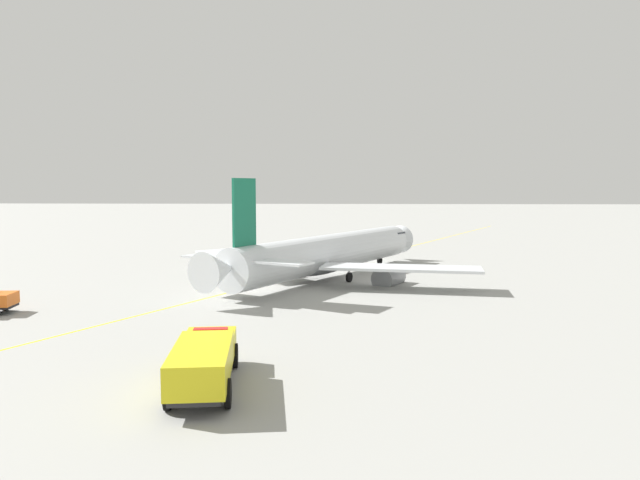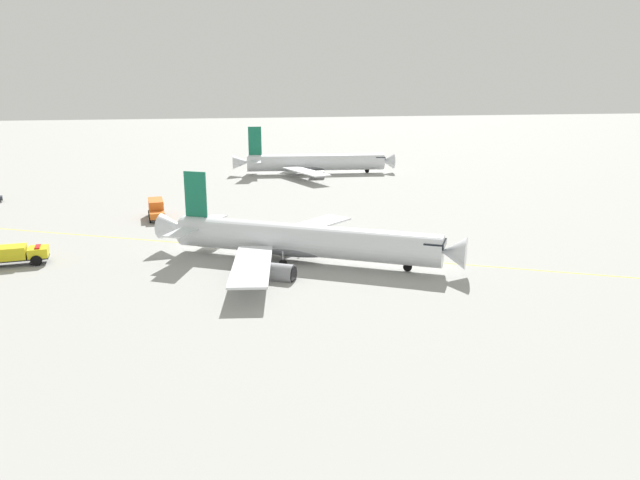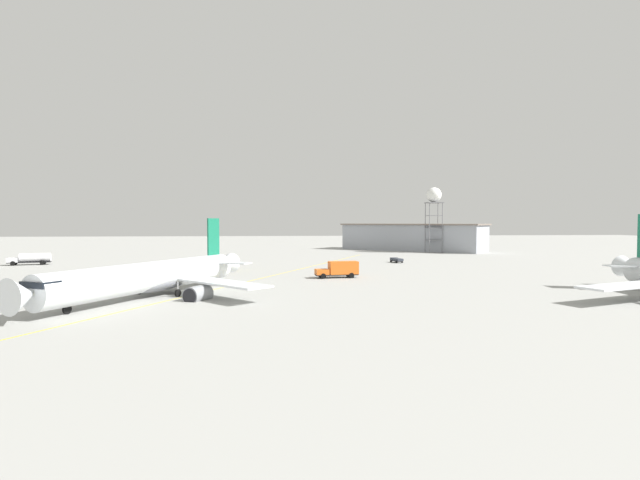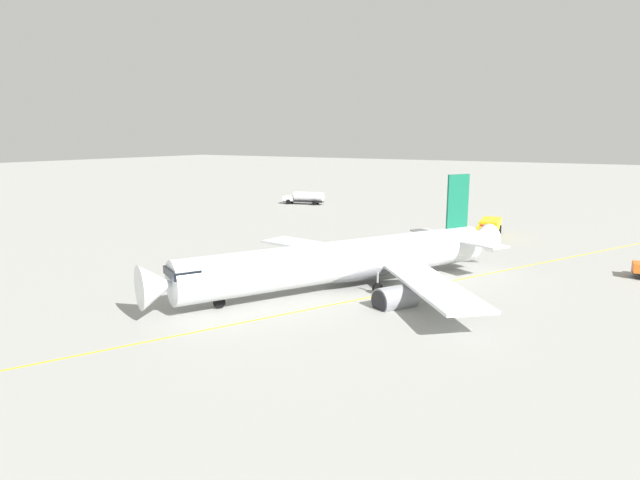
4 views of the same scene
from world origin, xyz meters
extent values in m
plane|color=#9E9E99|center=(0.00, 0.00, 0.00)|extent=(600.00, 600.00, 0.00)
cylinder|color=silver|center=(-3.83, 2.53, 2.92)|extent=(33.35, 20.39, 4.15)
cone|color=silver|center=(12.92, -6.40, 2.92)|extent=(4.50, 4.89, 3.94)
cone|color=silver|center=(-20.85, 11.59, 3.22)|extent=(5.19, 5.00, 3.53)
cube|color=black|center=(10.98, -5.36, 3.85)|extent=(3.78, 4.24, 0.70)
ellipsoid|color=slate|center=(-5.40, 3.36, 1.78)|extent=(13.06, 9.32, 2.28)
cube|color=#146B4C|center=(-17.64, 9.88, 8.09)|extent=(2.94, 1.72, 6.19)
cube|color=silver|center=(-15.86, 13.23, 3.75)|extent=(5.08, 6.46, 0.20)
cube|color=silver|center=(-19.43, 6.54, 3.75)|extent=(5.08, 6.46, 0.20)
cube|color=silver|center=(-1.79, 12.91, 2.19)|extent=(14.93, 13.98, 0.28)
cube|color=silver|center=(-11.31, -4.96, 2.19)|extent=(6.53, 16.54, 0.28)
cylinder|color=gray|center=(-0.84, 9.66, 0.73)|extent=(4.47, 3.91, 2.42)
cylinder|color=black|center=(0.87, 8.75, 0.73)|extent=(1.10, 1.89, 2.06)
cylinder|color=gray|center=(-8.08, -3.94, 0.73)|extent=(4.47, 3.91, 2.42)
cylinder|color=black|center=(-6.38, -4.85, 0.73)|extent=(1.10, 1.89, 2.06)
cylinder|color=#9EA0A5|center=(8.10, -3.83, 1.37)|extent=(0.20, 0.20, 1.64)
cylinder|color=black|center=(8.10, -3.83, 0.55)|extent=(1.11, 0.78, 1.10)
cylinder|color=#9EA0A5|center=(-3.77, 6.43, 1.37)|extent=(0.20, 0.20, 1.64)
cylinder|color=black|center=(-3.77, 6.43, 0.55)|extent=(1.11, 0.78, 1.10)
cylinder|color=#9EA0A5|center=(-7.04, 0.29, 1.37)|extent=(0.20, 0.20, 1.64)
cylinder|color=black|center=(-7.04, 0.29, 0.55)|extent=(1.11, 0.78, 1.10)
cube|color=#232326|center=(-60.17, -39.39, 0.65)|extent=(4.56, 9.63, 0.20)
cube|color=silver|center=(-59.26, -42.76, 1.30)|extent=(3.10, 2.99, 1.10)
cube|color=black|center=(-58.97, -43.82, 1.47)|extent=(2.10, 0.64, 0.62)
cylinder|color=silver|center=(-60.51, -38.13, 1.81)|extent=(3.82, 7.11, 2.12)
cylinder|color=black|center=(-58.08, -42.23, 0.55)|extent=(0.56, 1.13, 1.10)
cylinder|color=black|center=(-60.55, -42.90, 0.55)|extent=(0.56, 1.13, 1.10)
cylinder|color=black|center=(-59.72, -36.15, 0.55)|extent=(0.56, 1.13, 1.10)
cylinder|color=black|center=(-62.20, -36.82, 0.55)|extent=(0.56, 1.13, 1.10)
cube|color=#232326|center=(-41.44, 7.79, 0.80)|extent=(9.57, 3.62, 0.20)
cube|color=yellow|center=(-38.00, 8.26, 1.50)|extent=(2.76, 3.09, 1.20)
cube|color=black|center=(-36.91, 8.42, 1.68)|extent=(0.40, 2.33, 0.67)
cube|color=yellow|center=(-42.72, 7.61, 1.70)|extent=(7.06, 3.68, 1.60)
cube|color=red|center=(-38.00, 8.26, 2.20)|extent=(0.86, 2.01, 0.16)
cylinder|color=black|center=(-38.39, 9.62, 0.70)|extent=(1.43, 0.47, 1.40)
cylinder|color=black|center=(-38.01, 6.86, 0.70)|extent=(1.43, 0.47, 1.40)
cylinder|color=black|center=(-44.59, 8.76, 0.70)|extent=(1.43, 0.47, 1.40)
cylinder|color=black|center=(-44.21, 6.00, 0.70)|extent=(1.43, 0.47, 1.40)
cube|color=black|center=(-24.39, 28.02, 1.35)|extent=(2.00, 0.31, 0.56)
cube|color=yellow|center=(-0.65, 5.67, 0.00)|extent=(178.05, 86.73, 0.01)
camera|label=1|loc=(-70.83, 0.36, 10.34)|focal=33.03mm
camera|label=2|loc=(-15.70, -72.96, 23.36)|focal=34.17mm
camera|label=3|loc=(66.69, 19.29, 10.60)|focal=27.55mm
camera|label=4|loc=(43.44, 28.63, 15.45)|focal=30.21mm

